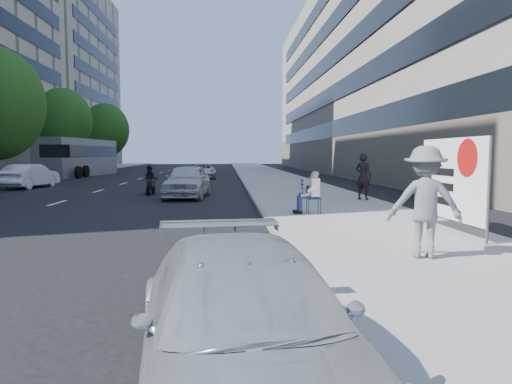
{
  "coord_description": "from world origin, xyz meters",
  "views": [
    {
      "loc": [
        0.29,
        -10.8,
        1.99
      ],
      "look_at": [
        1.09,
        1.08,
        0.99
      ],
      "focal_mm": 32.0,
      "sensor_mm": 36.0,
      "label": 1
    }
  ],
  "objects": [
    {
      "name": "parked_sedan",
      "position": [
        0.44,
        -7.2,
        0.61
      ],
      "size": [
        2.16,
        4.36,
        1.22
      ],
      "primitive_type": "imported",
      "rotation": [
        0.0,
        0.0,
        0.11
      ],
      "color": "silver",
      "rests_on": "ground"
    },
    {
      "name": "tree_far_e",
      "position": [
        -13.7,
        44.0,
        4.78
      ],
      "size": [
        5.4,
        5.4,
        7.89
      ],
      "color": "#382616",
      "rests_on": "ground"
    },
    {
      "name": "pedestrian_woman",
      "position": [
        5.8,
        7.09,
        1.08
      ],
      "size": [
        0.8,
        0.79,
        1.86
      ],
      "primitive_type": "imported",
      "rotation": [
        0.0,
        0.0,
        2.36
      ],
      "color": "black",
      "rests_on": "near_sidewalk"
    },
    {
      "name": "near_sidewalk",
      "position": [
        4.0,
        20.0,
        0.07
      ],
      "size": [
        5.0,
        120.0,
        0.15
      ],
      "primitive_type": "cube",
      "color": "gray",
      "rests_on": "ground"
    },
    {
      "name": "white_sedan_mid",
      "position": [
        -11.08,
        16.53,
        0.69
      ],
      "size": [
        2.04,
        4.38,
        1.39
      ],
      "primitive_type": "imported",
      "rotation": [
        0.0,
        0.0,
        3.0
      ],
      "color": "white",
      "rests_on": "ground"
    },
    {
      "name": "seated_protester",
      "position": [
        2.89,
        3.06,
        0.87
      ],
      "size": [
        0.83,
        1.11,
        1.31
      ],
      "color": "navy",
      "rests_on": "near_sidewalk"
    },
    {
      "name": "bus",
      "position": [
        -12.81,
        31.31,
        1.64
      ],
      "size": [
        3.88,
        12.29,
        3.3
      ],
      "rotation": [
        0.0,
        0.0,
        -0.11
      ],
      "color": "slate",
      "rests_on": "ground"
    },
    {
      "name": "white_sedan_near",
      "position": [
        -1.45,
        10.05,
        0.76
      ],
      "size": [
        2.14,
        4.57,
        1.51
      ],
      "primitive_type": "imported",
      "rotation": [
        0.0,
        0.0,
        -0.08
      ],
      "color": "silver",
      "rests_on": "ground"
    },
    {
      "name": "near_building",
      "position": [
        17.0,
        32.0,
        10.0
      ],
      "size": [
        14.0,
        70.0,
        20.0
      ],
      "primitive_type": "cube",
      "color": "#9E9888",
      "rests_on": "ground"
    },
    {
      "name": "motorcycle",
      "position": [
        -3.37,
        11.76,
        0.64
      ],
      "size": [
        0.71,
        2.04,
        1.42
      ],
      "rotation": [
        0.0,
        0.0,
        0.03
      ],
      "color": "black",
      "rests_on": "ground"
    },
    {
      "name": "tree_far_d",
      "position": [
        -13.7,
        30.0,
        4.89
      ],
      "size": [
        4.8,
        4.8,
        7.65
      ],
      "color": "#382616",
      "rests_on": "ground"
    },
    {
      "name": "far_bldg_north",
      "position": [
        -30.0,
        62.0,
        14.0
      ],
      "size": [
        22.0,
        28.0,
        28.0
      ],
      "primitive_type": "cube",
      "color": "tan",
      "rests_on": "ground"
    },
    {
      "name": "white_sedan_far",
      "position": [
        -1.57,
        26.32,
        0.6
      ],
      "size": [
        2.32,
        4.47,
        1.2
      ],
      "primitive_type": "imported",
      "rotation": [
        0.0,
        0.0,
        0.08
      ],
      "color": "silver",
      "rests_on": "ground"
    },
    {
      "name": "protest_banner",
      "position": [
        5.58,
        -0.49,
        1.4
      ],
      "size": [
        0.08,
        3.06,
        2.2
      ],
      "color": "#4C4C4C",
      "rests_on": "near_sidewalk"
    },
    {
      "name": "jogger",
      "position": [
        3.8,
        -3.02,
        1.14
      ],
      "size": [
        1.42,
        1.03,
        1.98
      ],
      "primitive_type": "imported",
      "rotation": [
        0.0,
        0.0,
        2.89
      ],
      "color": "slate",
      "rests_on": "near_sidewalk"
    },
    {
      "name": "ground",
      "position": [
        0.0,
        0.0,
        0.0
      ],
      "size": [
        160.0,
        160.0,
        0.0
      ],
      "primitive_type": "plane",
      "color": "black",
      "rests_on": "ground"
    }
  ]
}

